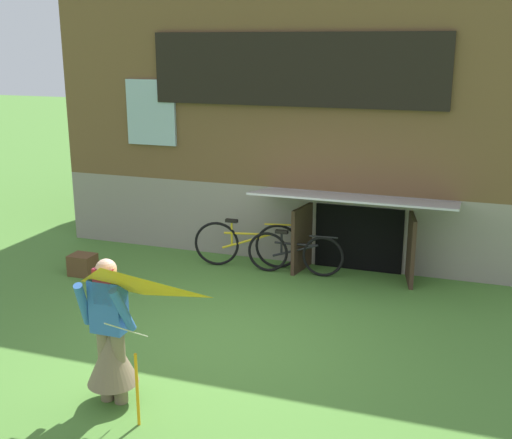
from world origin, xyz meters
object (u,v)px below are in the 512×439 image
person (111,344)px  kite (104,318)px  bicycle_black (295,253)px  bicycle_yellow (247,244)px  wooden_crate (83,265)px

person → kite: size_ratio=1.00×
person → kite: bearing=-75.8°
person → bicycle_black: 4.28m
kite → bicycle_yellow: 5.01m
person → bicycle_yellow: (-0.10, 4.28, -0.26)m
person → wooden_crate: (-2.42, 3.08, -0.48)m
person → wooden_crate: person is taller
kite → person: bearing=119.7°
person → bicycle_black: bearing=64.6°
bicycle_yellow → wooden_crate: (-2.32, -1.20, -0.22)m
person → wooden_crate: size_ratio=4.02×
kite → bicycle_black: kite is taller
person → bicycle_yellow: person is taller
bicycle_black → bicycle_yellow: bearing=170.6°
person → wooden_crate: bearing=112.7°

